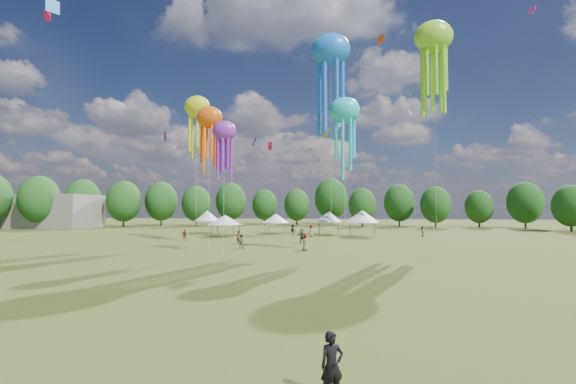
# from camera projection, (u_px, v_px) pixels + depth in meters

# --- Properties ---
(ground) EXTENTS (300.00, 300.00, 0.00)m
(ground) POSITION_uv_depth(u_px,v_px,m) (122.00, 366.00, 11.65)
(ground) COLOR #384416
(ground) RESTS_ON ground
(observer_main) EXTENTS (0.74, 0.63, 1.72)m
(observer_main) POSITION_uv_depth(u_px,v_px,m) (332.00, 366.00, 9.63)
(observer_main) COLOR black
(observer_main) RESTS_ON ground
(spectator_near) EXTENTS (0.88, 0.71, 1.73)m
(spectator_near) POSITION_uv_depth(u_px,v_px,m) (241.00, 242.00, 44.36)
(spectator_near) COLOR gray
(spectator_near) RESTS_ON ground
(spectators_far) EXTENTS (37.62, 23.77, 1.92)m
(spectators_far) POSITION_uv_depth(u_px,v_px,m) (305.00, 234.00, 56.42)
(spectators_far) COLOR gray
(spectators_far) RESTS_ON ground
(festival_tents) EXTENTS (33.91, 12.95, 4.44)m
(festival_tents) POSITION_uv_depth(u_px,v_px,m) (283.00, 217.00, 67.00)
(festival_tents) COLOR #47474C
(festival_tents) RESTS_ON ground
(show_kites) EXTENTS (39.78, 20.69, 32.36)m
(show_kites) POSITION_uv_depth(u_px,v_px,m) (337.00, 82.00, 52.68)
(show_kites) COLOR #FD560F
(show_kites) RESTS_ON ground
(small_kites) EXTENTS (81.21, 67.72, 43.16)m
(small_kites) POSITION_uv_depth(u_px,v_px,m) (303.00, 30.00, 54.00)
(small_kites) COLOR #FD560F
(small_kites) RESTS_ON ground
(treeline) EXTENTS (201.57, 95.24, 13.43)m
(treeline) POSITION_uv_depth(u_px,v_px,m) (283.00, 199.00, 74.35)
(treeline) COLOR #38281C
(treeline) RESTS_ON ground
(hangar) EXTENTS (40.00, 12.00, 8.00)m
(hangar) POSITION_uv_depth(u_px,v_px,m) (15.00, 211.00, 92.48)
(hangar) COLOR gray
(hangar) RESTS_ON ground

